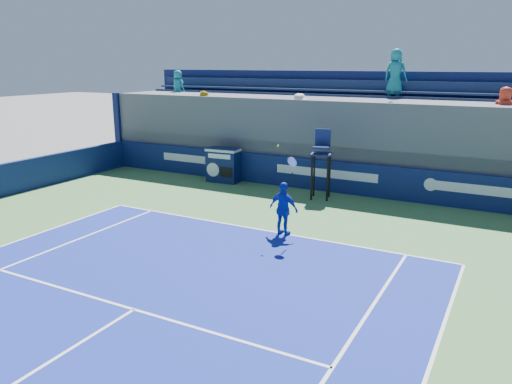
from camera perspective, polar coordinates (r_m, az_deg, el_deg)
The scene contains 5 objects.
back_hoarding at distance 19.01m, azimuth 8.01°, elevation 1.85°, with size 20.40×0.21×1.20m.
match_clock at distance 20.35m, azimuth -3.74°, elevation 3.21°, with size 1.36×0.80×1.40m.
umpire_chair at distance 17.76m, azimuth 7.49°, elevation 4.03°, with size 0.84×0.84×2.48m.
tennis_player at distance 13.95m, azimuth 3.19°, elevation -1.92°, with size 0.94×0.53×2.57m.
stadium_seating at distance 20.70m, azimuth 10.09°, elevation 6.31°, with size 21.00×4.05×5.29m.
Camera 1 is at (6.35, -0.34, 4.74)m, focal length 35.00 mm.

